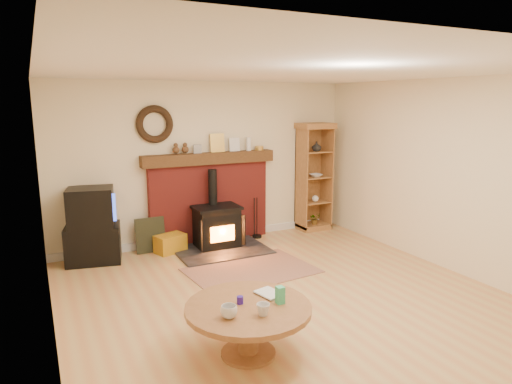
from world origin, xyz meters
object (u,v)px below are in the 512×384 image
wood_stove (218,228)px  tv_unit (92,227)px  coffee_table (248,315)px  curio_cabinet (313,177)px

wood_stove → tv_unit: 1.86m
wood_stove → coffee_table: size_ratio=1.22×
coffee_table → wood_stove: bearing=73.5°
curio_cabinet → coffee_table: size_ratio=1.67×
wood_stove → curio_cabinet: size_ratio=0.73×
tv_unit → coffee_table: tv_unit is taller
wood_stove → curio_cabinet: bearing=8.3°
tv_unit → curio_cabinet: curio_cabinet is taller
wood_stove → coffee_table: wood_stove is taller
tv_unit → curio_cabinet: 3.83m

